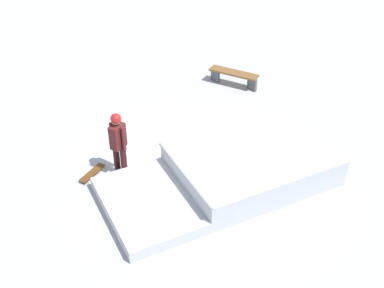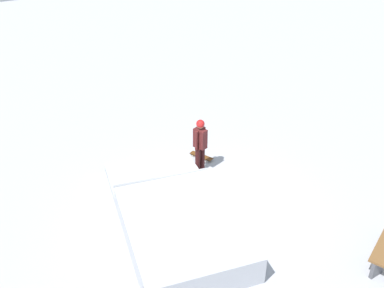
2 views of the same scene
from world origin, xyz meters
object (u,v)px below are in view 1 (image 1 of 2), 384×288
at_px(skate_ramp, 234,171).
at_px(park_bench, 234,75).
at_px(skateboard, 92,173).
at_px(skater, 118,140).

height_order(skate_ramp, park_bench, skate_ramp).
bearing_deg(skateboard, park_bench, 169.58).
relative_size(skate_ramp, skater, 3.39).
distance_m(skate_ramp, skater, 2.82).
bearing_deg(park_bench, skate_ramp, 46.64).
bearing_deg(skate_ramp, park_bench, -120.45).
relative_size(skater, park_bench, 1.06).
bearing_deg(skater, skate_ramp, 116.96).
relative_size(skate_ramp, park_bench, 3.58).
relative_size(skate_ramp, skateboard, 7.16).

